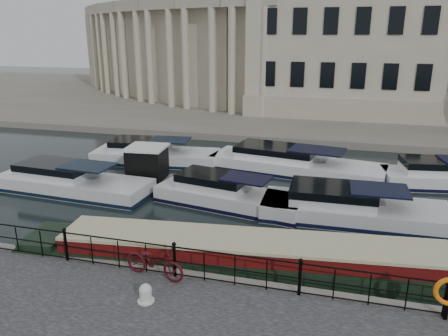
{
  "coord_description": "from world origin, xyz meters",
  "views": [
    {
      "loc": [
        4.81,
        -13.91,
        8.14
      ],
      "look_at": [
        0.5,
        2.0,
        3.0
      ],
      "focal_mm": 35.0,
      "sensor_mm": 36.0,
      "label": 1
    }
  ],
  "objects_px": {
    "bicycle": "(155,261)",
    "mooring_bollard": "(146,293)",
    "harbour_hut": "(147,166)",
    "narrowboat": "(250,260)"
  },
  "relations": [
    {
      "from": "bicycle",
      "to": "mooring_bollard",
      "type": "relative_size",
      "value": 3.77
    },
    {
      "from": "bicycle",
      "to": "harbour_hut",
      "type": "height_order",
      "value": "harbour_hut"
    },
    {
      "from": "bicycle",
      "to": "narrowboat",
      "type": "bearing_deg",
      "value": -40.38
    },
    {
      "from": "bicycle",
      "to": "narrowboat",
      "type": "height_order",
      "value": "bicycle"
    },
    {
      "from": "bicycle",
      "to": "narrowboat",
      "type": "distance_m",
      "value": 3.54
    },
    {
      "from": "bicycle",
      "to": "mooring_bollard",
      "type": "xyz_separation_m",
      "value": [
        0.29,
        -1.32,
        -0.3
      ]
    },
    {
      "from": "mooring_bollard",
      "to": "narrowboat",
      "type": "distance_m",
      "value": 4.28
    },
    {
      "from": "mooring_bollard",
      "to": "harbour_hut",
      "type": "relative_size",
      "value": 0.19
    },
    {
      "from": "bicycle",
      "to": "mooring_bollard",
      "type": "distance_m",
      "value": 1.39
    },
    {
      "from": "bicycle",
      "to": "mooring_bollard",
      "type": "height_order",
      "value": "bicycle"
    }
  ]
}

